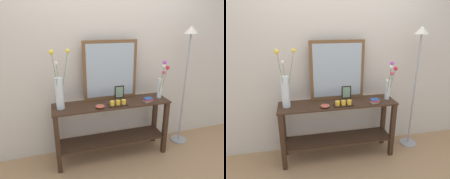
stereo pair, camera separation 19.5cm
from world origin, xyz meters
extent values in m
cube|color=#A87F56|center=(0.00, 0.00, -0.01)|extent=(7.00, 6.00, 0.02)
cube|color=beige|center=(0.00, 0.31, 1.35)|extent=(6.40, 0.08, 2.70)
cube|color=#382316|center=(0.00, 0.00, 0.77)|extent=(1.49, 0.38, 0.02)
cube|color=#382316|center=(0.00, 0.00, 0.25)|extent=(1.43, 0.34, 0.02)
cube|color=#382316|center=(-0.71, -0.15, 0.38)|extent=(0.06, 0.06, 0.76)
cube|color=#382316|center=(0.71, -0.15, 0.38)|extent=(0.06, 0.06, 0.76)
cube|color=#382316|center=(-0.71, 0.15, 0.38)|extent=(0.06, 0.06, 0.76)
cube|color=#382316|center=(0.71, 0.15, 0.38)|extent=(0.06, 0.06, 0.76)
cube|color=brown|center=(0.02, 0.16, 1.16)|extent=(0.71, 0.03, 0.77)
cube|color=#9EADB7|center=(0.02, 0.14, 1.16)|extent=(0.63, 0.00, 0.69)
cylinder|color=silver|center=(-0.63, 0.00, 0.97)|extent=(0.10, 0.10, 0.38)
cylinder|color=#4C753D|center=(-0.66, -0.05, 1.13)|extent=(0.06, 0.08, 0.66)
sphere|color=yellow|center=(-0.68, -0.08, 1.46)|extent=(0.05, 0.05, 0.05)
cylinder|color=#4C753D|center=(-0.63, 0.03, 1.06)|extent=(0.03, 0.06, 0.52)
sphere|color=silver|center=(-0.64, 0.06, 1.31)|extent=(0.04, 0.04, 0.04)
cylinder|color=#4C753D|center=(-0.57, 0.02, 1.12)|extent=(0.14, 0.03, 0.65)
sphere|color=yellow|center=(-0.51, 0.03, 1.45)|extent=(0.05, 0.05, 0.05)
cylinder|color=silver|center=(0.67, 0.00, 0.91)|extent=(0.06, 0.06, 0.27)
cylinder|color=#4C753D|center=(0.70, -0.03, 1.00)|extent=(0.07, 0.05, 0.40)
sphere|color=red|center=(0.73, -0.05, 1.20)|extent=(0.05, 0.05, 0.05)
cylinder|color=#4C753D|center=(0.70, 0.02, 0.96)|extent=(0.06, 0.03, 0.32)
sphere|color=#EA4275|center=(0.73, 0.03, 1.12)|extent=(0.05, 0.05, 0.05)
cylinder|color=#4C753D|center=(0.65, -0.05, 1.04)|extent=(0.01, 0.10, 0.48)
sphere|color=#B24CB7|center=(0.65, -0.10, 1.28)|extent=(0.05, 0.05, 0.05)
cylinder|color=#4C753D|center=(0.65, -0.06, 1.02)|extent=(0.02, 0.10, 0.44)
sphere|color=silver|center=(0.64, -0.11, 1.24)|extent=(0.05, 0.05, 0.05)
cube|color=black|center=(0.05, -0.11, 0.78)|extent=(0.24, 0.09, 0.01)
cylinder|color=gold|center=(-0.03, -0.11, 0.82)|extent=(0.06, 0.06, 0.05)
cylinder|color=gold|center=(0.05, -0.11, 0.82)|extent=(0.06, 0.06, 0.05)
cylinder|color=gold|center=(0.12, -0.11, 0.82)|extent=(0.06, 0.06, 0.05)
cube|color=black|center=(0.14, 0.14, 0.86)|extent=(0.13, 0.01, 0.17)
cube|color=gray|center=(0.14, 0.13, 0.86)|extent=(0.10, 0.00, 0.15)
cylinder|color=#B24C38|center=(-0.18, -0.11, 0.78)|extent=(0.05, 0.05, 0.01)
ellipsoid|color=#B24C38|center=(-0.18, -0.11, 0.80)|extent=(0.11, 0.11, 0.03)
cube|color=#B2A893|center=(0.45, -0.10, 0.79)|extent=(0.10, 0.08, 0.03)
cube|color=#C63338|center=(0.45, -0.11, 0.81)|extent=(0.12, 0.09, 0.01)
cube|color=#2D519E|center=(0.45, -0.11, 0.83)|extent=(0.11, 0.08, 0.02)
cylinder|color=#9E9EA3|center=(1.09, 0.05, 0.01)|extent=(0.24, 0.24, 0.02)
cylinder|color=#9E9EA3|center=(1.09, 0.05, 0.81)|extent=(0.02, 0.02, 1.59)
cone|color=beige|center=(1.09, 0.05, 1.66)|extent=(0.18, 0.18, 0.10)
camera|label=1|loc=(-0.67, -2.28, 1.76)|focal=32.31mm
camera|label=2|loc=(-0.48, -2.32, 1.76)|focal=32.31mm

